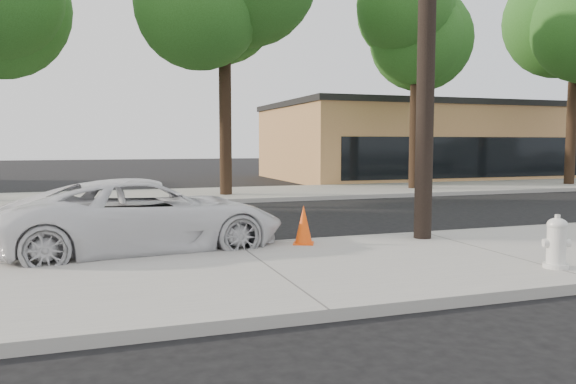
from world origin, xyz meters
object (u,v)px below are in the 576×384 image
object	(u,v)px
police_cruiser	(147,216)
fire_hydrant	(556,244)
utility_pole	(427,1)
traffic_cone	(304,225)

from	to	relation	value
police_cruiser	fire_hydrant	size ratio (longest dim) A/B	6.57
utility_pole	traffic_cone	world-z (taller)	utility_pole
utility_pole	police_cruiser	xyz separation A→B (m)	(-5.18, 0.90, -4.01)
police_cruiser	traffic_cone	world-z (taller)	police_cruiser
utility_pole	fire_hydrant	size ratio (longest dim) A/B	11.97
fire_hydrant	utility_pole	bearing A→B (deg)	120.10
utility_pole	fire_hydrant	distance (m)	5.14
police_cruiser	fire_hydrant	distance (m)	6.81
utility_pole	police_cruiser	bearing A→B (deg)	170.15
police_cruiser	traffic_cone	xyz separation A→B (m)	(2.75, -0.76, -0.19)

